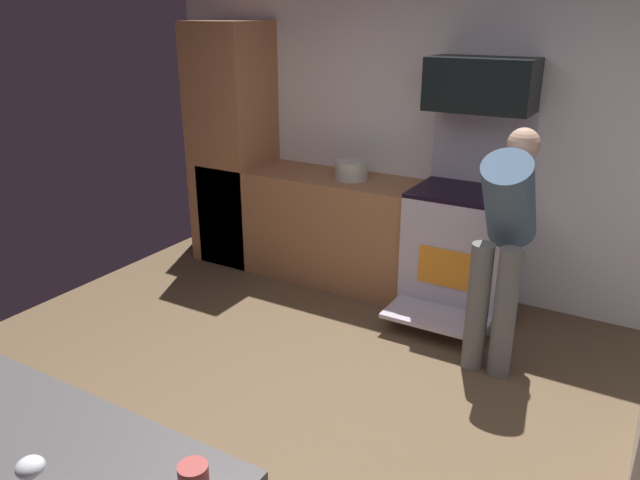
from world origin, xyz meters
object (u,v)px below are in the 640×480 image
person_cook (504,235)px  microwave (481,84)px  wine_glass_mid (31,470)px  oven_range (463,247)px  stock_pot (351,170)px

person_cook → microwave: bearing=120.2°
person_cook → wine_glass_mid: size_ratio=9.63×
oven_range → person_cook: same height
microwave → wine_glass_mid: size_ratio=4.73×
oven_range → person_cook: size_ratio=1.00×
person_cook → stock_pot: bearing=154.5°
stock_pot → oven_range: bearing=-0.8°
person_cook → wine_glass_mid: (-0.53, -2.84, 0.13)m
microwave → person_cook: bearing=-59.8°
microwave → wine_glass_mid: bearing=-91.5°
microwave → stock_pot: (-0.97, -0.08, -0.72)m
oven_range → stock_pot: size_ratio=5.64×
oven_range → stock_pot: oven_range is taller
microwave → person_cook: (0.44, -0.75, -0.80)m
oven_range → microwave: size_ratio=2.04×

